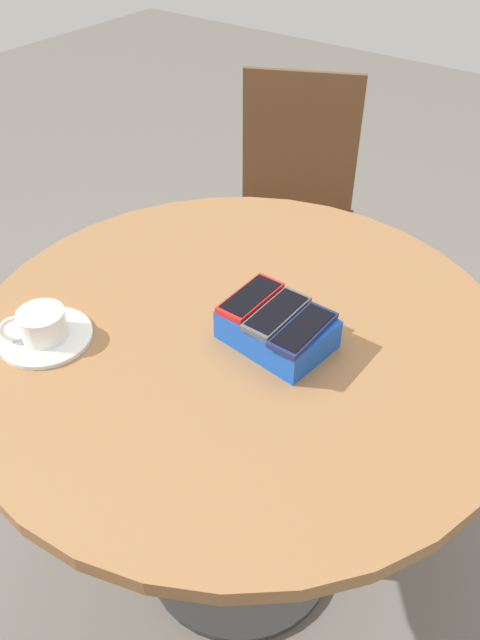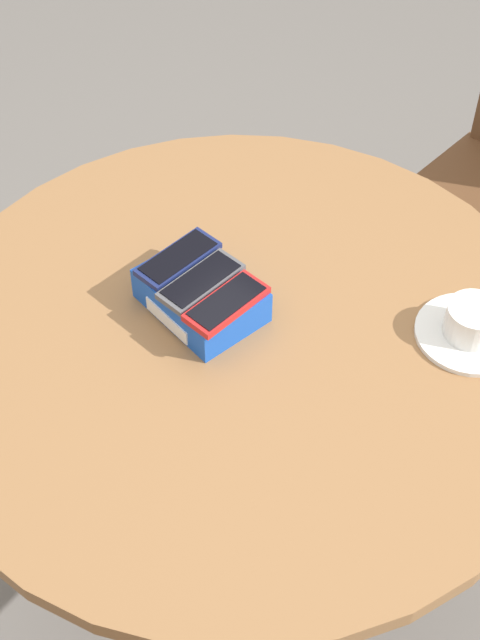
# 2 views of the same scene
# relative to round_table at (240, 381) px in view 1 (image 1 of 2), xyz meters

# --- Properties ---
(ground_plane) EXTENTS (8.00, 8.00, 0.00)m
(ground_plane) POSITION_rel_round_table_xyz_m (0.00, 0.00, -0.61)
(ground_plane) COLOR slate
(round_table) EXTENTS (0.99, 0.99, 0.75)m
(round_table) POSITION_rel_round_table_xyz_m (0.00, 0.00, 0.00)
(round_table) COLOR #2D2D2D
(round_table) RESTS_ON ground_plane
(phone_box) EXTENTS (0.19, 0.15, 0.06)m
(phone_box) POSITION_rel_round_table_xyz_m (-0.07, -0.01, 0.16)
(phone_box) COLOR blue
(phone_box) RESTS_ON round_table
(phone_navy) EXTENTS (0.06, 0.14, 0.01)m
(phone_navy) POSITION_rel_round_table_xyz_m (-0.13, 0.00, 0.20)
(phone_navy) COLOR navy
(phone_navy) RESTS_ON phone_box
(phone_gray) EXTENTS (0.06, 0.14, 0.01)m
(phone_gray) POSITION_rel_round_table_xyz_m (-0.07, -0.01, 0.20)
(phone_gray) COLOR #515156
(phone_gray) RESTS_ON phone_box
(phone_red) EXTENTS (0.06, 0.13, 0.01)m
(phone_red) POSITION_rel_round_table_xyz_m (-0.01, -0.02, 0.20)
(phone_red) COLOR red
(phone_red) RESTS_ON phone_box
(saucer) EXTENTS (0.16, 0.16, 0.01)m
(saucer) POSITION_rel_round_table_xyz_m (0.26, 0.23, 0.14)
(saucer) COLOR white
(saucer) RESTS_ON round_table
(coffee_cup) EXTENTS (0.09, 0.10, 0.05)m
(coffee_cup) POSITION_rel_round_table_xyz_m (0.26, 0.23, 0.17)
(coffee_cup) COLOR white
(coffee_cup) RESTS_ON saucer
(chair_near_window) EXTENTS (0.51, 0.51, 0.88)m
(chair_near_window) POSITION_rel_round_table_xyz_m (0.39, -0.82, -0.16)
(chair_near_window) COLOR brown
(chair_near_window) RESTS_ON ground_plane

